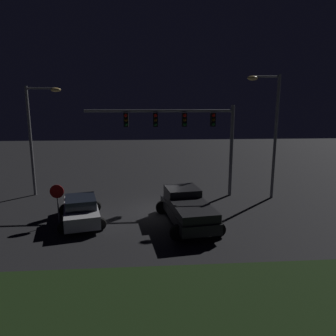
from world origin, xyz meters
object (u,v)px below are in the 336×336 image
Objects in this scene: pickup_truck at (187,206)px; street_lamp_left at (37,128)px; stop_sign at (57,197)px; traffic_signal_gantry at (185,127)px; street_lamp_right at (270,123)px; car_sedan at (81,209)px.

pickup_truck is 12.40m from street_lamp_left.
traffic_signal_gantry is at bearing 31.66° from stop_sign.
street_lamp_left is 0.92× the size of street_lamp_right.
stop_sign is at bearing 82.45° from car_sedan.
car_sedan is 1.47m from stop_sign.
pickup_truck is at bearing -3.91° from stop_sign.
pickup_truck is 6.60m from traffic_signal_gantry.
street_lamp_right reaches higher than traffic_signal_gantry.
street_lamp_left is at bearing 173.04° from street_lamp_right.
pickup_truck is at bearing -32.76° from street_lamp_left.
street_lamp_left is 3.49× the size of stop_sign.
car_sedan is 8.15m from street_lamp_left.
car_sedan is (-5.91, 0.61, -0.26)m from pickup_truck.
traffic_signal_gantry is (0.51, 5.20, 4.03)m from pickup_truck.
pickup_truck is 5.94m from car_sedan.
street_lamp_left is at bearing 173.59° from traffic_signal_gantry.
car_sedan is 0.55× the size of street_lamp_right.
traffic_signal_gantry is 5.82m from street_lamp_right.
street_lamp_left is (-3.99, 5.76, 4.18)m from car_sedan.
stop_sign is at bearing -64.76° from street_lamp_left.
stop_sign is at bearing -148.34° from traffic_signal_gantry.
traffic_signal_gantry is 1.22× the size of street_lamp_right.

